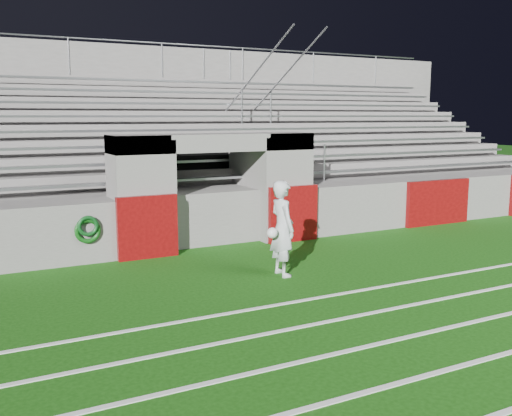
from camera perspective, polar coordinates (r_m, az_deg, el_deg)
ground at (r=10.53m, az=3.58°, el=-7.40°), size 90.00×90.00×0.00m
stadium_structure at (r=17.47m, az=-9.98°, el=4.10°), size 26.00×8.48×5.42m
goalkeeper_with_ball at (r=10.76m, az=2.64°, el=-2.04°), size 0.63×0.68×1.82m
hose_coil at (r=11.99m, az=-16.47°, el=-2.03°), size 0.53×0.14×0.58m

